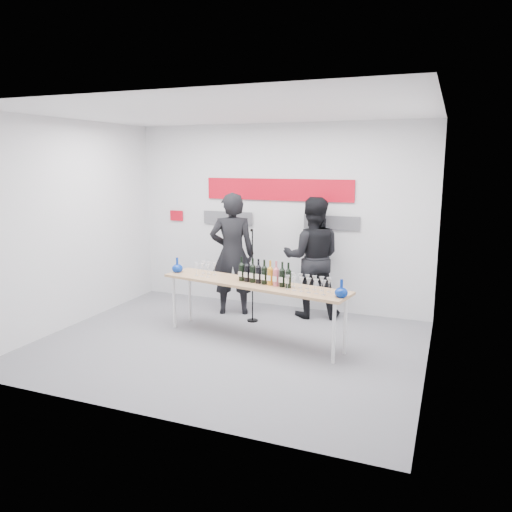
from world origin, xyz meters
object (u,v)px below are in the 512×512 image
(presenter_right, at_px, (312,258))
(mic_stand, at_px, (252,293))
(tasting_table, at_px, (253,287))
(presenter_left, at_px, (232,254))

(presenter_right, bearing_deg, mic_stand, 22.29)
(presenter_right, bearing_deg, tasting_table, 55.67)
(tasting_table, bearing_deg, mic_stand, 123.25)
(presenter_left, xyz_separation_m, mic_stand, (0.45, -0.28, -0.53))
(tasting_table, xyz_separation_m, presenter_right, (0.45, 1.33, 0.19))
(tasting_table, bearing_deg, presenter_right, 81.75)
(presenter_left, relative_size, mic_stand, 1.35)
(presenter_right, bearing_deg, presenter_left, -1.01)
(tasting_table, xyz_separation_m, presenter_left, (-0.76, 1.01, 0.22))
(presenter_left, xyz_separation_m, presenter_right, (1.21, 0.32, -0.03))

